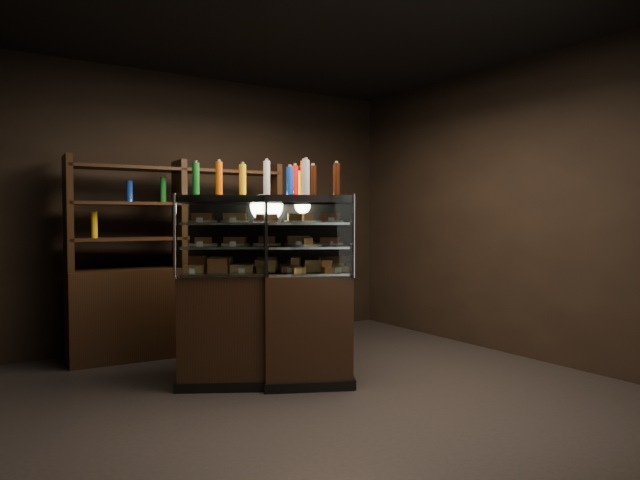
# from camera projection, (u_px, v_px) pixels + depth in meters

# --- Properties ---
(ground) EXTENTS (5.00, 5.00, 0.00)m
(ground) POSITION_uv_depth(u_px,v_px,m) (314.00, 399.00, 4.43)
(ground) COLOR black
(ground) RESTS_ON ground
(room_shell) EXTENTS (5.02, 5.02, 3.01)m
(room_shell) POSITION_uv_depth(u_px,v_px,m) (314.00, 148.00, 4.36)
(room_shell) COLOR black
(room_shell) RESTS_ON ground
(display_case) EXTENTS (1.90, 1.64, 1.60)m
(display_case) POSITION_uv_depth(u_px,v_px,m) (285.00, 316.00, 5.11)
(display_case) COLOR black
(display_case) RESTS_ON ground
(food_display) EXTENTS (1.44, 1.28, 0.49)m
(food_display) POSITION_uv_depth(u_px,v_px,m) (285.00, 240.00, 5.08)
(food_display) COLOR #B16A3F
(food_display) RESTS_ON display_case
(bottles_top) EXTENTS (1.27, 1.14, 0.30)m
(bottles_top) POSITION_uv_depth(u_px,v_px,m) (285.00, 181.00, 5.07)
(bottles_top) COLOR yellow
(bottles_top) RESTS_ON display_case
(potted_conifer) EXTENTS (0.40, 0.40, 0.85)m
(potted_conifer) POSITION_uv_depth(u_px,v_px,m) (334.00, 310.00, 5.71)
(potted_conifer) COLOR black
(potted_conifer) RESTS_ON ground
(back_shelving) EXTENTS (2.21, 0.54, 2.00)m
(back_shelving) POSITION_uv_depth(u_px,v_px,m) (180.00, 294.00, 5.93)
(back_shelving) COLOR black
(back_shelving) RESTS_ON ground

